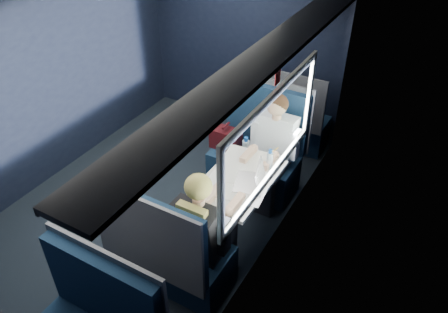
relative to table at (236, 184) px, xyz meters
The scene contains 12 objects.
ground 1.23m from the table, behind, with size 2.80×4.20×0.01m, color black.
room_shell 1.30m from the table, behind, with size 3.00×4.40×2.40m.
table is the anchor object (origin of this frame).
seat_bay_near 0.92m from the table, 102.95° to the left, with size 1.06×0.62×1.26m.
seat_bay_far 0.93m from the table, 101.78° to the right, with size 1.04×0.62×1.26m.
seat_row_front 1.82m from the table, 95.80° to the left, with size 1.04×0.51×1.16m.
man 0.70m from the table, 84.48° to the left, with size 0.53×0.56×1.32m.
woman 0.71m from the table, 84.55° to the right, with size 0.53×0.56×1.32m.
papers 0.13m from the table, 72.05° to the left, with size 0.59×0.85×0.01m, color white.
laptop 0.24m from the table, ahead, with size 0.34×0.39×0.25m.
bottle_small 0.41m from the table, 55.69° to the left, with size 0.06×0.06×0.22m.
cup 0.39m from the table, 61.95° to the left, with size 0.06×0.06×0.08m, color white.
Camera 1 is at (2.56, -2.91, 3.38)m, focal length 35.00 mm.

